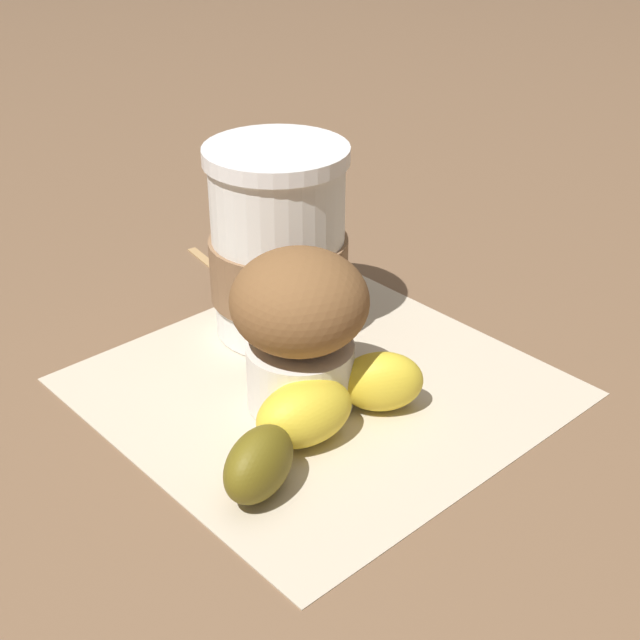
{
  "coord_description": "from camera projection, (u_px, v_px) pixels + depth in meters",
  "views": [
    {
      "loc": [
        0.26,
        -0.39,
        0.32
      ],
      "look_at": [
        0.0,
        0.0,
        0.05
      ],
      "focal_mm": 50.0,
      "sensor_mm": 36.0,
      "label": 1
    }
  ],
  "objects": [
    {
      "name": "ground_plane",
      "position": [
        320.0,
        387.0,
        0.56
      ],
      "size": [
        3.0,
        3.0,
        0.0
      ],
      "primitive_type": "plane",
      "color": "brown"
    },
    {
      "name": "paper_napkin",
      "position": [
        320.0,
        386.0,
        0.56
      ],
      "size": [
        0.31,
        0.31,
        0.0
      ],
      "primitive_type": "cube",
      "rotation": [
        0.0,
        0.0,
        -0.25
      ],
      "color": "beige",
      "rests_on": "ground_plane"
    },
    {
      "name": "coffee_cup",
      "position": [
        278.0,
        248.0,
        0.59
      ],
      "size": [
        0.09,
        0.09,
        0.13
      ],
      "color": "white",
      "rests_on": "paper_napkin"
    },
    {
      "name": "muffin",
      "position": [
        303.0,
        325.0,
        0.51
      ],
      "size": [
        0.08,
        0.08,
        0.1
      ],
      "color": "white",
      "rests_on": "paper_napkin"
    },
    {
      "name": "banana",
      "position": [
        314.0,
        418.0,
        0.5
      ],
      "size": [
        0.08,
        0.15,
        0.04
      ],
      "color": "yellow",
      "rests_on": "paper_napkin"
    },
    {
      "name": "wooden_stirrer",
      "position": [
        223.0,
        273.0,
        0.69
      ],
      "size": [
        0.1,
        0.05,
        0.0
      ],
      "primitive_type": "cube",
      "rotation": [
        0.0,
        0.0,
        5.88
      ],
      "color": "tan",
      "rests_on": "ground_plane"
    }
  ]
}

